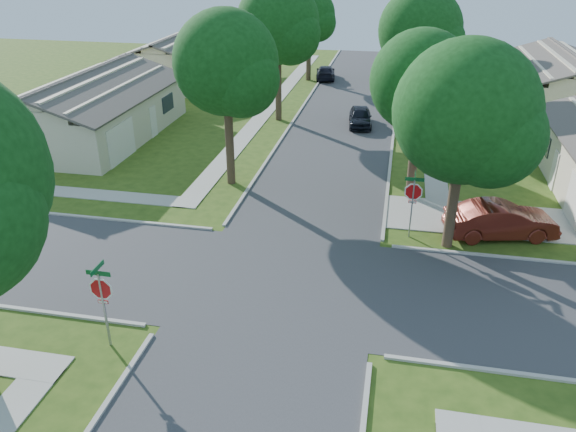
# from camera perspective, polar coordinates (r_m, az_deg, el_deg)

# --- Properties ---
(ground) EXTENTS (100.00, 100.00, 0.00)m
(ground) POSITION_cam_1_polar(r_m,az_deg,el_deg) (21.59, -0.55, -6.75)
(ground) COLOR #2F4B14
(ground) RESTS_ON ground
(road_ns) EXTENTS (7.00, 100.00, 0.02)m
(road_ns) POSITION_cam_1_polar(r_m,az_deg,el_deg) (21.58, -0.55, -6.74)
(road_ns) COLOR #333335
(road_ns) RESTS_ON ground
(sidewalk_ne) EXTENTS (1.20, 40.00, 0.04)m
(sidewalk_ne) POSITION_cam_1_polar(r_m,az_deg,el_deg) (45.31, 14.16, 10.50)
(sidewalk_ne) COLOR #9E9B91
(sidewalk_ne) RESTS_ON ground
(sidewalk_nw) EXTENTS (1.20, 40.00, 0.04)m
(sidewalk_nw) POSITION_cam_1_polar(r_m,az_deg,el_deg) (46.31, -1.35, 11.62)
(sidewalk_nw) COLOR #9E9B91
(sidewalk_nw) RESTS_ON ground
(driveway) EXTENTS (8.80, 3.60, 0.05)m
(driveway) POSITION_cam_1_polar(r_m,az_deg,el_deg) (27.75, 18.79, -0.24)
(driveway) COLOR #9E9B91
(driveway) RESTS_ON ground
(stop_sign_sw) EXTENTS (1.05, 0.80, 2.98)m
(stop_sign_sw) POSITION_cam_1_polar(r_m,az_deg,el_deg) (18.32, -18.42, -7.37)
(stop_sign_sw) COLOR gray
(stop_sign_sw) RESTS_ON ground
(stop_sign_ne) EXTENTS (1.05, 0.80, 2.98)m
(stop_sign_ne) POSITION_cam_1_polar(r_m,az_deg,el_deg) (24.44, 12.60, 2.15)
(stop_sign_ne) COLOR gray
(stop_sign_ne) RESTS_ON ground
(tree_e_near) EXTENTS (4.97, 4.80, 8.28)m
(tree_e_near) POSITION_cam_1_polar(r_m,az_deg,el_deg) (27.41, 13.46, 12.69)
(tree_e_near) COLOR #38281C
(tree_e_near) RESTS_ON ground
(tree_e_mid) EXTENTS (5.59, 5.40, 9.21)m
(tree_e_mid) POSITION_cam_1_polar(r_m,az_deg,el_deg) (39.10, 13.33, 17.55)
(tree_e_mid) COLOR #38281C
(tree_e_mid) RESTS_ON ground
(tree_e_far) EXTENTS (5.17, 5.00, 8.72)m
(tree_e_far) POSITION_cam_1_polar(r_m,az_deg,el_deg) (52.03, 13.13, 19.30)
(tree_e_far) COLOR #38281C
(tree_e_far) RESTS_ON ground
(tree_w_near) EXTENTS (5.38, 5.20, 8.97)m
(tree_w_near) POSITION_cam_1_polar(r_m,az_deg,el_deg) (28.56, -6.21, 14.75)
(tree_w_near) COLOR #38281C
(tree_w_near) RESTS_ON ground
(tree_w_mid) EXTENTS (5.80, 5.60, 9.56)m
(tree_w_mid) POSITION_cam_1_polar(r_m,az_deg,el_deg) (39.95, -0.93, 18.72)
(tree_w_mid) COLOR #38281C
(tree_w_mid) RESTS_ON ground
(tree_w_far) EXTENTS (4.76, 4.60, 8.04)m
(tree_w_far) POSITION_cam_1_polar(r_m,az_deg,el_deg) (52.75, 2.23, 19.49)
(tree_w_far) COLOR #38281C
(tree_w_far) RESTS_ON ground
(tree_ne_corner) EXTENTS (5.80, 5.60, 8.66)m
(tree_ne_corner) POSITION_cam_1_polar(r_m,az_deg,el_deg) (22.90, 17.67, 9.42)
(tree_ne_corner) COLOR #38281C
(tree_ne_corner) RESTS_ON ground
(house_ne_far) EXTENTS (8.42, 13.60, 4.23)m
(house_ne_far) POSITION_cam_1_polar(r_m,az_deg,el_deg) (49.34, 26.01, 11.74)
(house_ne_far) COLOR #B5AB8E
(house_ne_far) RESTS_ON ground
(house_nw_near) EXTENTS (8.42, 13.60, 4.23)m
(house_nw_near) POSITION_cam_1_polar(r_m,az_deg,el_deg) (39.55, -19.38, 9.82)
(house_nw_near) COLOR #B5AB8E
(house_nw_near) RESTS_ON ground
(house_nw_far) EXTENTS (8.42, 13.60, 4.23)m
(house_nw_far) POSITION_cam_1_polar(r_m,az_deg,el_deg) (54.45, -10.50, 15.05)
(house_nw_far) COLOR #B5AB8E
(house_nw_far) RESTS_ON ground
(car_driveway) EXTENTS (4.99, 2.70, 1.56)m
(car_driveway) POSITION_cam_1_polar(r_m,az_deg,el_deg) (26.12, 20.81, -0.42)
(car_driveway) COLOR #5B1B12
(car_driveway) RESTS_ON ground
(car_curb_east) EXTENTS (1.92, 3.95, 1.30)m
(car_curb_east) POSITION_cam_1_polar(r_m,az_deg,el_deg) (40.05, 7.35, 9.99)
(car_curb_east) COLOR black
(car_curb_east) RESTS_ON ground
(car_curb_west) EXTENTS (2.23, 4.36, 1.21)m
(car_curb_west) POSITION_cam_1_polar(r_m,az_deg,el_deg) (54.06, 3.83, 14.35)
(car_curb_west) COLOR black
(car_curb_west) RESTS_ON ground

